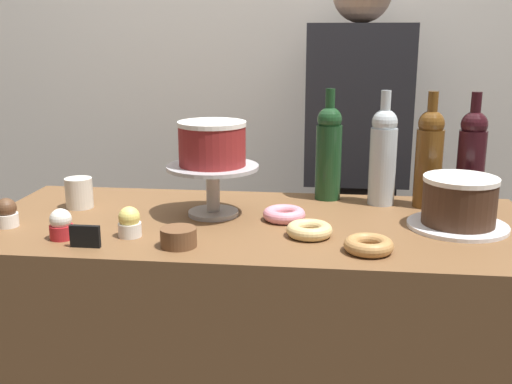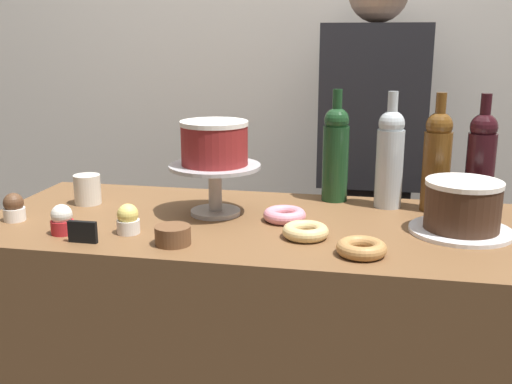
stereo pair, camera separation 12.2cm
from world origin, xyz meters
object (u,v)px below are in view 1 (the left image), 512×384
object	(u,v)px
white_layer_cake	(212,143)
wine_bottle_amber	(429,157)
chocolate_round_cake	(459,200)
donut_glazed	(309,230)
cupcake_vanilla	(61,225)
coffee_cup_ceramic	(79,193)
cookie_stack	(179,237)
cupcake_lemon	(129,223)
wine_bottle_green	(329,151)
wine_bottle_dark_red	(471,158)
cake_stand_pedestal	(213,181)
donut_maple	(369,245)
donut_pink	(284,214)
wine_bottle_clear	(383,155)
barista_figure	(354,184)
price_sign_chalkboard	(85,236)
cupcake_chocolate	(7,213)

from	to	relation	value
white_layer_cake	wine_bottle_amber	bearing A→B (deg)	14.86
chocolate_round_cake	donut_glazed	bearing A→B (deg)	-162.88
cupcake_vanilla	coffee_cup_ceramic	bearing A→B (deg)	103.84
cookie_stack	cupcake_lemon	bearing A→B (deg)	156.99
cupcake_vanilla	donut_glazed	world-z (taller)	cupcake_vanilla
wine_bottle_green	cupcake_lemon	bearing A→B (deg)	-138.97
wine_bottle_amber	coffee_cup_ceramic	bearing A→B (deg)	-172.73
wine_bottle_dark_red	cupcake_lemon	xyz separation A→B (m)	(-0.87, -0.35, -0.11)
cupcake_vanilla	cake_stand_pedestal	bearing A→B (deg)	36.27
white_layer_cake	donut_maple	distance (m)	0.50
wine_bottle_dark_red	donut_maple	bearing A→B (deg)	-127.12
wine_bottle_amber	donut_glazed	bearing A→B (deg)	-136.40
cake_stand_pedestal	white_layer_cake	size ratio (longest dim) A/B	1.36
donut_maple	donut_pink	size ratio (longest dim) A/B	1.00
wine_bottle_clear	barista_figure	distance (m)	0.48
coffee_cup_ceramic	cupcake_vanilla	bearing A→B (deg)	-76.16
donut_maple	cookie_stack	size ratio (longest dim) A/B	1.33
price_sign_chalkboard	cookie_stack	bearing A→B (deg)	8.08
wine_bottle_dark_red	cupcake_vanilla	bearing A→B (deg)	-159.27
white_layer_cake	cupcake_chocolate	bearing A→B (deg)	-162.29
cupcake_vanilla	cookie_stack	distance (m)	0.29
wine_bottle_dark_red	donut_maple	size ratio (longest dim) A/B	2.91
cupcake_lemon	cupcake_chocolate	size ratio (longest dim) A/B	1.00
donut_pink	white_layer_cake	bearing A→B (deg)	172.67
donut_pink	cookie_stack	bearing A→B (deg)	-134.15
cupcake_chocolate	donut_maple	bearing A→B (deg)	-5.40
chocolate_round_cake	donut_maple	xyz separation A→B (m)	(-0.24, -0.21, -0.05)
white_layer_cake	cupcake_vanilla	bearing A→B (deg)	-143.73
wine_bottle_green	donut_maple	distance (m)	0.48
wine_bottle_clear	white_layer_cake	bearing A→B (deg)	-159.81
wine_bottle_dark_red	price_sign_chalkboard	distance (m)	1.05
chocolate_round_cake	wine_bottle_clear	distance (m)	0.28
cupcake_vanilla	chocolate_round_cake	bearing A→B (deg)	11.83
donut_glazed	donut_pink	size ratio (longest dim) A/B	1.00
wine_bottle_clear	donut_pink	world-z (taller)	wine_bottle_clear
cookie_stack	barista_figure	distance (m)	0.97
cupcake_chocolate	coffee_cup_ceramic	size ratio (longest dim) A/B	0.87
cake_stand_pedestal	barista_figure	size ratio (longest dim) A/B	0.15
price_sign_chalkboard	wine_bottle_green	bearing A→B (deg)	42.20
wine_bottle_dark_red	donut_glazed	world-z (taller)	wine_bottle_dark_red
cupcake_vanilla	price_sign_chalkboard	bearing A→B (deg)	-32.71
wine_bottle_clear	cupcake_lemon	distance (m)	0.74
wine_bottle_green	wine_bottle_dark_red	size ratio (longest dim) A/B	1.00
chocolate_round_cake	wine_bottle_green	world-z (taller)	wine_bottle_green
cake_stand_pedestal	cookie_stack	bearing A→B (deg)	-97.26
cake_stand_pedestal	cupcake_lemon	distance (m)	0.27
wine_bottle_clear	wine_bottle_amber	xyz separation A→B (m)	(0.13, -0.01, 0.00)
white_layer_cake	coffee_cup_ceramic	world-z (taller)	white_layer_cake
donut_glazed	cookie_stack	bearing A→B (deg)	-160.08
donut_maple	cookie_stack	xyz separation A→B (m)	(-0.43, -0.01, 0.01)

